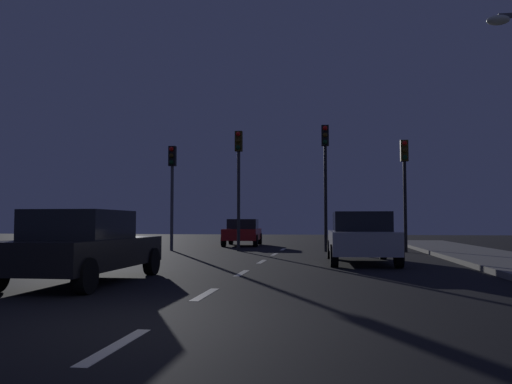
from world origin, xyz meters
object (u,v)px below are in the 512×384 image
traffic_signal_far_left (172,177)px  car_stopped_ahead (361,237)px  traffic_signal_center_left (239,167)px  traffic_signal_far_right (405,173)px  car_adjacent_lane (83,246)px  car_oncoming_far (243,232)px  traffic_signal_center_right (325,164)px

traffic_signal_far_left → car_stopped_ahead: 10.29m
traffic_signal_center_left → traffic_signal_far_right: traffic_signal_center_left is taller
traffic_signal_far_left → traffic_signal_center_left: size_ratio=0.89×
traffic_signal_far_left → car_adjacent_lane: size_ratio=1.04×
traffic_signal_far_right → traffic_signal_center_left: bearing=180.0°
traffic_signal_center_left → car_oncoming_far: (-0.71, 5.35, -2.96)m
traffic_signal_far_right → car_stopped_ahead: 6.89m
car_stopped_ahead → traffic_signal_far_right: bearing=69.9°
traffic_signal_far_left → car_adjacent_lane: (1.91, -12.19, -2.54)m
traffic_signal_far_left → traffic_signal_center_left: traffic_signal_center_left is taller
car_adjacent_lane → car_oncoming_far: (0.42, 17.54, -0.03)m
traffic_signal_far_left → traffic_signal_far_right: 10.16m
car_stopped_ahead → car_oncoming_far: 12.69m
traffic_signal_center_left → car_oncoming_far: traffic_signal_center_left is taller
car_oncoming_far → traffic_signal_far_right: bearing=-34.3°
traffic_signal_far_left → traffic_signal_center_left: 3.06m
traffic_signal_center_right → traffic_signal_far_right: 3.35m
traffic_signal_far_right → car_adjacent_lane: 14.94m
car_adjacent_lane → traffic_signal_far_right: bearing=55.9°
traffic_signal_center_right → car_adjacent_lane: bearing=-112.0°
traffic_signal_center_left → car_oncoming_far: size_ratio=1.29×
traffic_signal_center_left → car_adjacent_lane: traffic_signal_center_left is taller
traffic_signal_center_left → traffic_signal_center_right: size_ratio=0.97×
traffic_signal_far_right → traffic_signal_center_right: bearing=180.0°
car_adjacent_lane → car_stopped_ahead: bearing=45.5°
traffic_signal_center_left → car_stopped_ahead: bearing=-50.7°
car_stopped_ahead → traffic_signal_far_left: bearing=142.9°
traffic_signal_far_right → car_oncoming_far: bearing=145.7°
traffic_signal_far_left → traffic_signal_center_left: bearing=0.0°
car_oncoming_far → traffic_signal_center_left: bearing=-82.4°
traffic_signal_far_left → car_adjacent_lane: traffic_signal_far_left is taller
car_adjacent_lane → traffic_signal_far_left: bearing=98.9°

